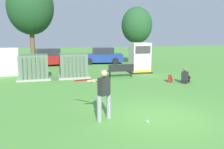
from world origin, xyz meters
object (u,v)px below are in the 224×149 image
generator_enclosure (140,58)px  backpack (170,79)px  parked_car_leftmost (47,58)px  park_bench (121,70)px  sports_ball (148,121)px  transformer_west (34,67)px  transformer_mid_west (73,66)px  seated_spectator (185,77)px  parked_car_left_of_center (102,56)px  batter (103,92)px

generator_enclosure → backpack: bearing=-84.0°
generator_enclosure → parked_car_leftmost: generator_enclosure is taller
park_bench → backpack: 3.42m
generator_enclosure → backpack: 4.09m
park_bench → backpack: park_bench is taller
park_bench → sports_ball: park_bench is taller
transformer_west → sports_ball: (3.97, -9.23, -0.74)m
transformer_mid_west → generator_enclosure: (5.14, 0.70, 0.35)m
seated_spectator → parked_car_leftmost: (-8.00, 10.73, 0.38)m
seated_spectator → backpack: (-0.74, 0.53, -0.16)m
sports_ball → parked_car_left_of_center: (2.30, 16.53, 0.71)m
park_bench → transformer_mid_west: bearing=164.4°
backpack → parked_car_left_of_center: parked_car_left_of_center is taller
seated_spectator → parked_car_leftmost: parked_car_leftmost is taller
generator_enclosure → batter: bearing=-118.9°
transformer_west → batter: (2.61, -8.52, 0.19)m
transformer_mid_west → sports_ball: (1.40, -9.25, -0.74)m
transformer_mid_west → generator_enclosure: size_ratio=0.91×
transformer_west → parked_car_left_of_center: (6.27, 7.29, -0.04)m
transformer_mid_west → seated_spectator: 7.36m
parked_car_left_of_center → batter: bearing=-103.0°
seated_spectator → backpack: 0.92m
transformer_mid_west → backpack: bearing=-30.5°
transformer_mid_west → park_bench: size_ratio=1.17×
sports_ball → backpack: backpack is taller
generator_enclosure → parked_car_leftmost: size_ratio=0.52×
parked_car_leftmost → sports_ball: bearing=-79.1°
transformer_mid_west → park_bench: 3.26m
transformer_west → parked_car_left_of_center: 9.62m
batter → sports_ball: bearing=-27.5°
transformer_mid_west → parked_car_left_of_center: bearing=63.0°
transformer_mid_west → park_bench: bearing=-15.6°
transformer_mid_west → backpack: transformer_mid_west is taller
sports_ball → parked_car_left_of_center: parked_car_left_of_center is taller
parked_car_left_of_center → seated_spectator: bearing=-76.8°
transformer_mid_west → parked_car_leftmost: same height
batter → parked_car_leftmost: batter is taller
generator_enclosure → seated_spectator: (1.16, -4.49, -0.76)m
park_bench → batter: bearing=-112.0°
batter → backpack: bearing=43.7°
transformer_west → sports_ball: bearing=-66.7°
batter → seated_spectator: (6.26, 4.74, -0.60)m
seated_spectator → transformer_west: bearing=156.9°
batter → parked_car_leftmost: (-1.75, 15.48, -0.22)m
park_bench → sports_ball: bearing=-101.7°
seated_spectator → generator_enclosure: bearing=104.4°
generator_enclosure → parked_car_left_of_center: size_ratio=0.52×
generator_enclosure → backpack: size_ratio=5.23×
transformer_mid_west → parked_car_leftmost: bearing=103.8°
batter → generator_enclosure: bearing=61.1°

